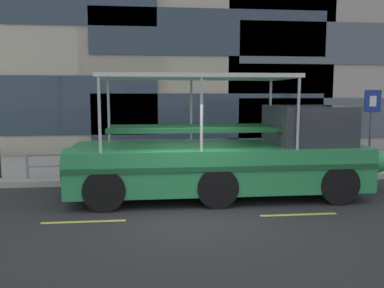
% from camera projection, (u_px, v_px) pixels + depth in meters
% --- Properties ---
extents(ground_plane, '(120.00, 120.00, 0.00)m').
position_uv_depth(ground_plane, '(192.00, 212.00, 9.48)').
color(ground_plane, '#2B2B2D').
extents(sidewalk, '(32.00, 4.80, 0.18)m').
position_uv_depth(sidewalk, '(175.00, 166.00, 14.99)').
color(sidewalk, '#A8A59E').
rests_on(sidewalk, ground_plane).
extents(curb_edge, '(32.00, 0.18, 0.18)m').
position_uv_depth(curb_edge, '(181.00, 180.00, 12.53)').
color(curb_edge, '#B2ADA3').
rests_on(curb_edge, ground_plane).
extents(lane_centreline, '(25.80, 0.12, 0.01)m').
position_uv_depth(lane_centreline, '(194.00, 218.00, 9.01)').
color(lane_centreline, '#DBD64C').
rests_on(lane_centreline, ground_plane).
extents(curb_guardrail, '(11.25, 0.09, 0.78)m').
position_uv_depth(curb_guardrail, '(209.00, 158.00, 12.89)').
color(curb_guardrail, gray).
rests_on(curb_guardrail, sidewalk).
extents(parking_sign, '(0.60, 0.12, 2.70)m').
position_uv_depth(parking_sign, '(372.00, 115.00, 13.99)').
color(parking_sign, '#4C4F54').
rests_on(parking_sign, sidewalk).
extents(duck_tour_boat, '(9.57, 2.67, 3.23)m').
position_uv_depth(duck_tour_boat, '(237.00, 157.00, 10.97)').
color(duck_tour_boat, '#2D9351').
rests_on(duck_tour_boat, ground_plane).
extents(pedestrian_near_bow, '(0.31, 0.47, 1.76)m').
position_uv_depth(pedestrian_near_bow, '(310.00, 138.00, 13.90)').
color(pedestrian_near_bow, '#1E2338').
rests_on(pedestrian_near_bow, sidewalk).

